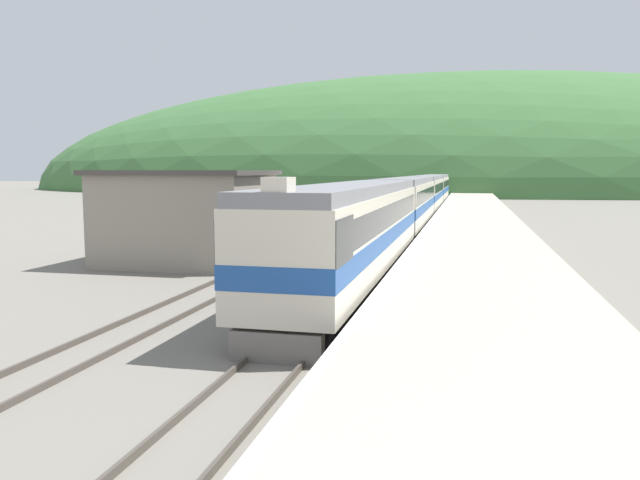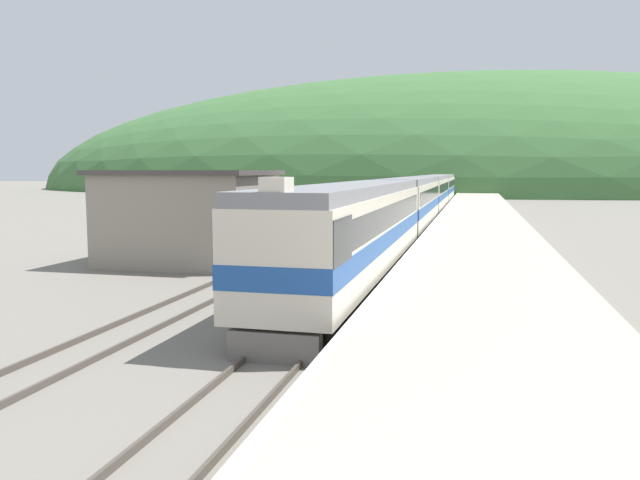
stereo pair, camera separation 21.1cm
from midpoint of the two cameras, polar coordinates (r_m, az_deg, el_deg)
The scene contains 10 objects.
track_main at distance 66.89m, azimuth 10.08°, elevation 2.33°, with size 1.52×180.00×0.16m.
track_siding at distance 67.41m, azimuth 5.84°, elevation 2.43°, with size 1.52×180.00×0.16m.
platform at distance 46.77m, azimuth 14.50°, elevation 1.05°, with size 6.61×140.00×1.00m.
distant_hills at distance 154.59m, azimuth 12.34°, elevation 4.47°, with size 217.10×97.69×54.45m.
station_shed at distance 31.95m, azimuth -11.68°, elevation 2.10°, with size 8.00×6.67×4.67m.
express_train_lead_car at distance 24.96m, azimuth 3.46°, elevation 0.86°, with size 3.01×21.61×4.49m.
carriage_second at distance 46.50m, azimuth 8.39°, elevation 3.32°, with size 3.00×19.74×4.13m.
carriage_third at distance 67.03m, azimuth 10.13°, elevation 4.19°, with size 3.00×19.74×4.13m.
carriage_fourth at distance 87.60m, azimuth 11.05°, elevation 4.65°, with size 3.00×19.74×4.13m.
siding_train at distance 45.79m, azimuth 1.96°, elevation 2.81°, with size 2.90×28.22×3.53m.
Camera 2 is at (4.64, 3.44, 4.64)m, focal length 35.00 mm.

